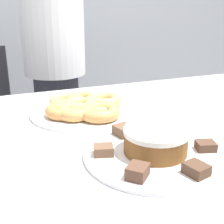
{
  "coord_description": "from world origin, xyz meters",
  "views": [
    {
      "loc": [
        -0.27,
        -0.73,
        1.14
      ],
      "look_at": [
        0.04,
        0.04,
        0.84
      ],
      "focal_mm": 50.0,
      "sensor_mm": 36.0,
      "label": 1
    }
  ],
  "objects_px": {
    "plate_donuts": "(81,112)",
    "frosted_cake": "(156,141)",
    "plate_cake": "(155,154)",
    "person_standing": "(55,60)"
  },
  "relations": [
    {
      "from": "plate_cake",
      "to": "plate_donuts",
      "type": "bearing_deg",
      "value": 103.89
    },
    {
      "from": "person_standing",
      "to": "plate_cake",
      "type": "relative_size",
      "value": 4.52
    },
    {
      "from": "person_standing",
      "to": "plate_donuts",
      "type": "distance_m",
      "value": 0.69
    },
    {
      "from": "plate_donuts",
      "to": "frosted_cake",
      "type": "xyz_separation_m",
      "value": [
        0.09,
        -0.36,
        0.04
      ]
    },
    {
      "from": "person_standing",
      "to": "plate_donuts",
      "type": "height_order",
      "value": "person_standing"
    },
    {
      "from": "plate_cake",
      "to": "frosted_cake",
      "type": "height_order",
      "value": "frosted_cake"
    },
    {
      "from": "person_standing",
      "to": "plate_donuts",
      "type": "bearing_deg",
      "value": -94.57
    },
    {
      "from": "plate_cake",
      "to": "plate_donuts",
      "type": "distance_m",
      "value": 0.37
    },
    {
      "from": "frosted_cake",
      "to": "plate_cake",
      "type": "bearing_deg",
      "value": 0.0
    },
    {
      "from": "plate_donuts",
      "to": "frosted_cake",
      "type": "distance_m",
      "value": 0.37
    }
  ]
}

